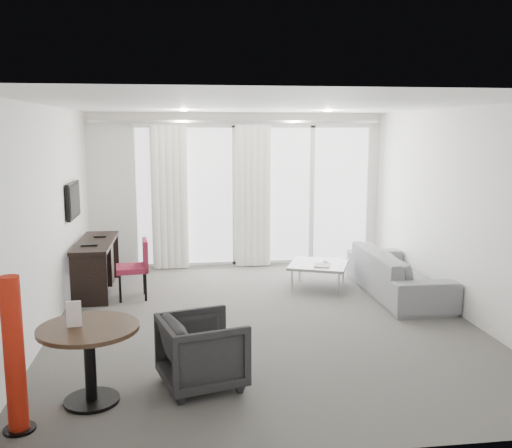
{
  "coord_description": "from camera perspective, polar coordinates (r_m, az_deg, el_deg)",
  "views": [
    {
      "loc": [
        -0.98,
        -6.69,
        2.33
      ],
      "look_at": [
        0.0,
        0.6,
        1.1
      ],
      "focal_mm": 40.0,
      "sensor_mm": 36.0,
      "label": 1
    }
  ],
  "objects": [
    {
      "name": "rattan_chair_a",
      "position": [
        11.79,
        2.88,
        0.3
      ],
      "size": [
        0.73,
        0.73,
        0.9
      ],
      "primitive_type": null,
      "rotation": [
        0.0,
        0.0,
        0.21
      ],
      "color": "#46311B",
      "rests_on": "terrace_slab"
    },
    {
      "name": "round_table",
      "position": [
        5.21,
        -16.25,
        -13.33
      ],
      "size": [
        0.97,
        0.97,
        0.68
      ],
      "primitive_type": null,
      "rotation": [
        0.0,
        0.0,
        0.14
      ],
      "color": "#342215",
      "rests_on": "floor"
    },
    {
      "name": "ceiling",
      "position": [
        6.76,
        0.7,
        11.79
      ],
      "size": [
        5.0,
        6.0,
        0.0
      ],
      "primitive_type": "cube",
      "color": "white",
      "rests_on": "ground"
    },
    {
      "name": "downlight_a",
      "position": [
        8.29,
        -7.25,
        11.22
      ],
      "size": [
        0.12,
        0.12,
        0.02
      ],
      "primitive_type": "cylinder",
      "color": "#FFE0B2",
      "rests_on": "ceiling"
    },
    {
      "name": "menu_card",
      "position": [
        5.1,
        -17.71,
        -9.37
      ],
      "size": [
        0.12,
        0.03,
        0.22
      ],
      "primitive_type": null,
      "rotation": [
        0.0,
        0.0,
        0.11
      ],
      "color": "white",
      "rests_on": "round_table"
    },
    {
      "name": "wall_front",
      "position": [
        3.95,
        7.04,
        -5.66
      ],
      "size": [
        5.0,
        0.0,
        2.6
      ],
      "primitive_type": "cube",
      "color": "silver",
      "rests_on": "ground"
    },
    {
      "name": "rattan_chair_b",
      "position": [
        12.16,
        3.93,
        0.29
      ],
      "size": [
        0.66,
        0.66,
        0.78
      ],
      "primitive_type": null,
      "rotation": [
        0.0,
        0.0,
        0.27
      ],
      "color": "#46311B",
      "rests_on": "terrace_slab"
    },
    {
      "name": "wall_left",
      "position": [
        6.93,
        -20.23,
        0.37
      ],
      "size": [
        0.0,
        6.0,
        2.6
      ],
      "primitive_type": "cube",
      "color": "silver",
      "rests_on": "ground"
    },
    {
      "name": "magazine",
      "position": [
        8.35,
        6.63,
        -4.21
      ],
      "size": [
        0.3,
        0.34,
        0.02
      ],
      "primitive_type": null,
      "rotation": [
        0.0,
        0.0,
        -0.33
      ],
      "color": "gray",
      "rests_on": "coffee_table"
    },
    {
      "name": "curtain_track",
      "position": [
        9.56,
        -1.81,
        10.21
      ],
      "size": [
        4.8,
        0.04,
        0.04
      ],
      "primitive_type": null,
      "color": "#B2B2B7",
      "rests_on": "ceiling"
    },
    {
      "name": "tv",
      "position": [
        8.33,
        -17.83,
        2.28
      ],
      "size": [
        0.05,
        0.8,
        0.5
      ],
      "primitive_type": null,
      "color": "black",
      "rests_on": "wall_left"
    },
    {
      "name": "window_panel",
      "position": [
        9.82,
        -0.13,
        2.88
      ],
      "size": [
        4.0,
        0.02,
        2.38
      ],
      "primitive_type": null,
      "color": "white",
      "rests_on": "ground"
    },
    {
      "name": "wall_right",
      "position": [
        7.61,
        19.65,
        1.16
      ],
      "size": [
        0.0,
        6.0,
        2.6
      ],
      "primitive_type": "cube",
      "color": "silver",
      "rests_on": "ground"
    },
    {
      "name": "curtain_left",
      "position": [
        9.57,
        -8.64,
        2.61
      ],
      "size": [
        0.6,
        0.2,
        2.38
      ],
      "primitive_type": null,
      "color": "white",
      "rests_on": "ground"
    },
    {
      "name": "coffee_table",
      "position": [
        8.53,
        6.25,
        -5.13
      ],
      "size": [
        1.06,
        1.06,
        0.37
      ],
      "primitive_type": null,
      "rotation": [
        0.0,
        0.0,
        -0.38
      ],
      "color": "gray",
      "rests_on": "floor"
    },
    {
      "name": "curtain_right",
      "position": [
        9.65,
        -0.29,
        2.77
      ],
      "size": [
        0.6,
        0.2,
        2.38
      ],
      "primitive_type": null,
      "color": "white",
      "rests_on": "ground"
    },
    {
      "name": "terrace_slab",
      "position": [
        11.51,
        -1.12,
        -2.5
      ],
      "size": [
        5.6,
        3.0,
        0.12
      ],
      "primitive_type": "cube",
      "color": "#4D4D50",
      "rests_on": "ground"
    },
    {
      "name": "tub_armchair",
      "position": [
        5.33,
        -5.4,
        -12.57
      ],
      "size": [
        0.88,
        0.87,
        0.66
      ],
      "primitive_type": "imported",
      "rotation": [
        0.0,
        0.0,
        1.84
      ],
      "color": "black",
      "rests_on": "floor"
    },
    {
      "name": "desk",
      "position": [
        8.56,
        -15.65,
        -4.09
      ],
      "size": [
        0.49,
        1.58,
        0.74
      ],
      "primitive_type": null,
      "color": "black",
      "rests_on": "floor"
    },
    {
      "name": "floor",
      "position": [
        7.15,
        0.65,
        -9.53
      ],
      "size": [
        5.0,
        6.0,
        0.0
      ],
      "primitive_type": "cube",
      "color": "#52504B",
      "rests_on": "ground"
    },
    {
      "name": "window_frame",
      "position": [
        9.81,
        -0.12,
        2.87
      ],
      "size": [
        4.1,
        0.06,
        2.44
      ],
      "primitive_type": null,
      "color": "white",
      "rests_on": "ground"
    },
    {
      "name": "sofa",
      "position": [
        8.34,
        13.99,
        -4.77
      ],
      "size": [
        0.85,
        2.16,
        0.63
      ],
      "primitive_type": "imported",
      "rotation": [
        0.0,
        0.0,
        1.57
      ],
      "color": "slate",
      "rests_on": "floor"
    },
    {
      "name": "desk_chair",
      "position": [
        8.08,
        -12.3,
        -4.44
      ],
      "size": [
        0.5,
        0.47,
        0.83
      ],
      "primitive_type": null,
      "rotation": [
        0.0,
        0.0,
        0.11
      ],
      "color": "maroon",
      "rests_on": "floor"
    },
    {
      "name": "downlight_b",
      "position": [
        8.57,
        7.21,
        11.16
      ],
      "size": [
        0.12,
        0.12,
        0.02
      ],
      "primitive_type": "cylinder",
      "color": "#FFE0B2",
      "rests_on": "ceiling"
    },
    {
      "name": "red_lamp",
      "position": [
        4.84,
        -23.03,
        -11.97
      ],
      "size": [
        0.31,
        0.31,
        1.24
      ],
      "primitive_type": "cylinder",
      "rotation": [
        0.0,
        0.0,
        0.29
      ],
      "color": "#A31C0C",
      "rests_on": "floor"
    },
    {
      "name": "remote",
      "position": [
        8.53,
        7.01,
        -3.94
      ],
      "size": [
        0.05,
        0.15,
        0.02
      ],
      "primitive_type": null,
      "rotation": [
        0.0,
        0.0,
        -0.01
      ],
      "color": "black",
      "rests_on": "coffee_table"
    },
    {
      "name": "balustrade",
      "position": [
        12.83,
        -1.87,
        1.28
      ],
      "size": [
        5.5,
        0.06,
        1.05
      ],
      "primitive_type": null,
      "color": "#B2B2B7",
      "rests_on": "terrace_slab"
    },
    {
      "name": "rattan_table",
      "position": [
        11.44,
        4.37,
        -1.04
      ],
      "size": [
        0.57,
        0.57,
        0.49
      ],
      "primitive_type": null,
      "rotation": [
        0.0,
        0.0,
        -0.18
      ],
      "color": "#46311B",
      "rests_on": "terrace_slab"
    }
  ]
}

